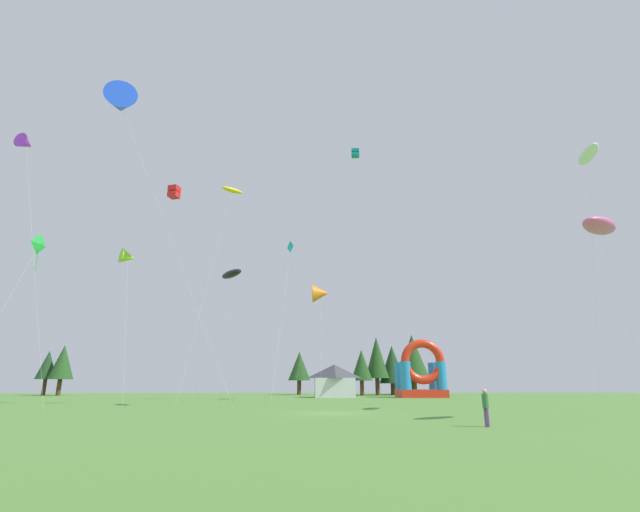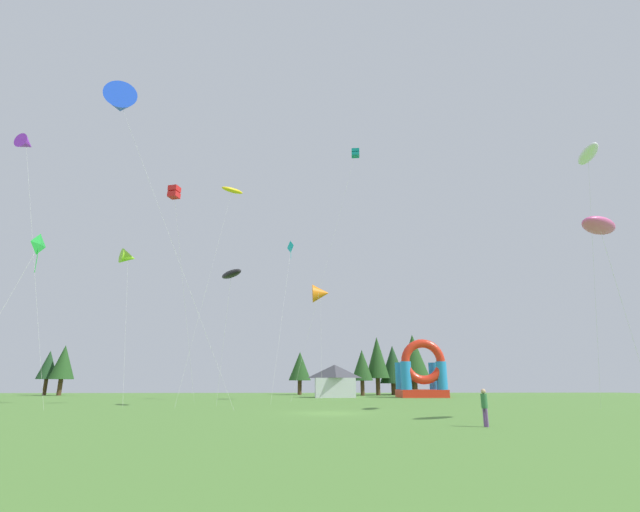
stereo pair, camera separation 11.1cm
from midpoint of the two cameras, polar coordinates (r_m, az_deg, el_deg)
name	(u,v)px [view 1 (the left image)]	position (r m, az deg, el deg)	size (l,w,h in m)	color
ground_plane	(329,413)	(30.16, 0.97, -19.00)	(120.00, 120.00, 0.00)	#548438
kite_cyan_diamond	(291,249)	(51.38, -3.66, 0.92)	(1.81, 7.03, 16.99)	#19B7CC
kite_lime_delta	(128,257)	(47.25, -22.86, -0.12)	(3.18, 4.13, 14.17)	#8CD826
kite_pink_parafoil	(599,226)	(28.75, 31.34, 3.22)	(4.69, 3.81, 10.45)	#EA599E
kite_orange_delta	(320,293)	(53.16, 0.00, -4.67)	(1.99, 3.21, 12.91)	orange
kite_green_diamond	(40,246)	(32.95, -31.58, 1.04)	(2.73, 2.29, 10.48)	green
kite_teal_box	(355,154)	(55.07, 4.34, 12.56)	(7.61, 1.29, 28.22)	#0C7F7A
kite_white_parafoil	(588,155)	(38.99, 30.32, 10.84)	(3.44, 8.44, 18.21)	white
kite_yellow_parafoil	(232,191)	(43.67, -10.94, 8.00)	(4.17, 3.53, 19.41)	yellow
kite_red_box	(174,192)	(45.80, -17.77, 7.55)	(2.44, 6.80, 19.79)	red
kite_black_parafoil	(231,274)	(40.15, -11.05, -2.20)	(2.86, 3.54, 11.52)	black
kite_purple_delta	(26,143)	(47.20, -32.82, 11.69)	(6.41, 2.20, 22.13)	purple
kite_blue_delta	(121,103)	(38.51, -23.66, 17.09)	(10.45, 4.78, 23.00)	blue
person_far_side	(486,404)	(22.22, 19.77, -16.96)	(0.34, 0.34, 1.58)	#724C8C
inflatable_yellow_castle	(421,376)	(63.08, 12.46, -14.36)	(5.97, 4.86, 7.33)	red
festival_tent	(334,381)	(61.85, 1.74, -15.28)	(5.08, 4.05, 4.14)	silver
tree_row_0	(48,365)	(83.41, -30.83, -11.58)	(3.02, 3.02, 6.63)	#4C331E
tree_row_1	(63,362)	(81.44, -29.43, -11.45)	(3.54, 3.54, 7.43)	#4C331E
tree_row_2	(299,366)	(75.58, -2.63, -13.56)	(3.55, 3.55, 6.67)	#4C331E
tree_row_3	(362,365)	(70.92, 5.15, -13.41)	(3.24, 3.24, 6.65)	#4C331E
tree_row_4	(377,358)	(73.36, 7.02, -12.46)	(3.65, 3.65, 8.78)	#4C331E
tree_row_5	(392,365)	(75.52, 8.94, -13.21)	(4.23, 4.23, 7.58)	#4C331E
tree_row_6	(413,357)	(78.29, 11.41, -12.17)	(5.12, 5.12, 9.52)	#4C331E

